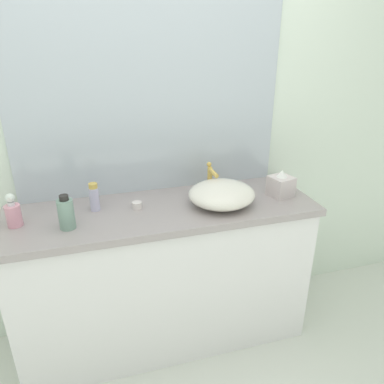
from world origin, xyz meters
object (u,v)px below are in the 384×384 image
candle_jar (137,205)px  soap_dispenser (13,213)px  lotion_bottle (94,197)px  sink_basin (222,194)px  perfume_bottle (66,213)px  tissue_box (281,185)px

candle_jar → soap_dispenser: bearing=-177.6°
lotion_bottle → sink_basin: bearing=-10.8°
perfume_bottle → tissue_box: 1.16m
perfume_bottle → soap_dispenser: bearing=158.7°
perfume_bottle → candle_jar: 0.37m
sink_basin → soap_dispenser: (-1.03, 0.06, 0.00)m
soap_dispenser → candle_jar: soap_dispenser is taller
lotion_bottle → tissue_box: tissue_box is taller
sink_basin → lotion_bottle: lotion_bottle is taller
sink_basin → candle_jar: sink_basin is taller
lotion_bottle → candle_jar: (0.21, -0.04, -0.05)m
candle_jar → lotion_bottle: bearing=169.0°
perfume_bottle → tissue_box: perfume_bottle is taller
lotion_bottle → candle_jar: bearing=-11.0°
perfume_bottle → candle_jar: perfume_bottle is taller
sink_basin → candle_jar: 0.45m
perfume_bottle → tissue_box: (1.15, 0.06, -0.01)m
sink_basin → tissue_box: (0.37, 0.02, 0.00)m
candle_jar → perfume_bottle: bearing=-161.0°
sink_basin → soap_dispenser: 1.03m
lotion_bottle → perfume_bottle: bearing=-130.1°
tissue_box → candle_jar: bearing=175.8°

